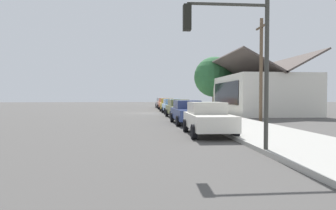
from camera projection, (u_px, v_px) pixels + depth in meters
The scene contains 14 objects.
ground_plane at pixel (146, 113), 32.26m from camera, with size 120.00×120.00×0.00m, color #4C4947.
sidewalk_curb at pixel (196, 112), 32.75m from camera, with size 60.00×4.20×0.16m, color #A3A099.
car_silver at pixel (162, 102), 49.08m from camera, with size 4.49×2.22×1.59m.
car_coral at pixel (164, 103), 43.28m from camera, with size 4.82×2.13×1.59m.
car_mustard at pixel (167, 104), 37.57m from camera, with size 4.45×2.18×1.59m.
car_skyblue at pixel (172, 106), 31.73m from camera, with size 4.41×2.14×1.59m.
car_olive at pixel (179, 108), 25.70m from camera, with size 4.43×2.22×1.59m.
car_navy at pixel (188, 112), 19.91m from camera, with size 4.80×2.11×1.59m.
car_ivory at pixel (208, 118), 14.23m from camera, with size 4.41×2.12×1.59m.
storefront_building at pixel (261, 94), 30.30m from camera, with size 10.88×7.91×6.14m.
shade_tree at pixel (214, 77), 37.00m from camera, with size 5.11×5.11×6.90m.
traffic_light_main at pixel (235, 46), 9.27m from camera, with size 0.37×2.79×5.20m.
utility_pole_wooden at pixel (261, 68), 21.05m from camera, with size 1.80×0.24×7.50m.
fire_hydrant_red at pixel (184, 109), 32.06m from camera, with size 0.22×0.22×0.71m.
Camera 1 is at (32.31, -0.41, 1.89)m, focal length 31.08 mm.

